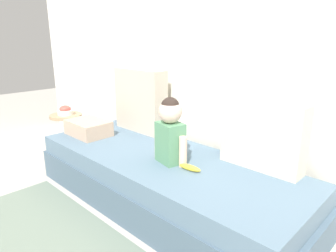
% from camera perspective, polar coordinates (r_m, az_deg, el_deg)
% --- Properties ---
extents(ground_plane, '(12.00, 12.00, 0.00)m').
position_cam_1_polar(ground_plane, '(2.48, -0.96, -14.24)').
color(ground_plane, '#B2ADA3').
extents(back_wall, '(5.48, 0.10, 2.50)m').
position_cam_1_polar(back_wall, '(2.56, 8.16, 15.94)').
color(back_wall, silver).
rests_on(back_wall, ground).
extents(couch, '(2.28, 0.86, 0.40)m').
position_cam_1_polar(couch, '(2.39, -0.99, -10.19)').
color(couch, '#495F70').
rests_on(couch, ground).
extents(throw_pillow_left, '(0.57, 0.16, 0.59)m').
position_cam_1_polar(throw_pillow_left, '(2.88, -5.21, 4.82)').
color(throw_pillow_left, '#C1B29E').
rests_on(throw_pillow_left, couch).
extents(throw_pillow_right, '(0.56, 0.16, 0.47)m').
position_cam_1_polar(throw_pillow_right, '(2.13, 17.44, -1.59)').
color(throw_pillow_right, beige).
rests_on(throw_pillow_right, couch).
extents(toddler, '(0.30, 0.18, 0.47)m').
position_cam_1_polar(toddler, '(2.13, 0.41, -0.72)').
color(toddler, '#568E66').
rests_on(toddler, couch).
extents(banana, '(0.17, 0.06, 0.04)m').
position_cam_1_polar(banana, '(2.07, 4.13, -7.82)').
color(banana, yellow).
rests_on(banana, couch).
extents(folded_blanket, '(0.40, 0.28, 0.13)m').
position_cam_1_polar(folded_blanket, '(2.87, -14.76, -0.32)').
color(folded_blanket, tan).
rests_on(folded_blanket, couch).
extents(side_table, '(0.34, 0.34, 0.46)m').
position_cam_1_polar(side_table, '(3.50, -18.55, 0.32)').
color(side_table, tan).
rests_on(side_table, ground).
extents(fruit_bowl, '(0.17, 0.17, 0.10)m').
position_cam_1_polar(fruit_bowl, '(3.47, -18.77, 2.71)').
color(fruit_bowl, silver).
rests_on(fruit_bowl, side_table).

